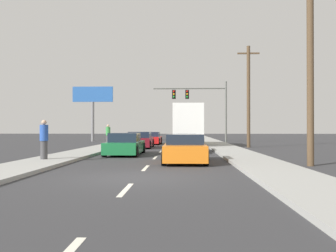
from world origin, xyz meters
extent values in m
plane|color=#333335|center=(0.00, 25.00, 0.00)|extent=(140.00, 140.00, 0.00)
cube|color=#9E9E99|center=(4.71, 20.00, 0.07)|extent=(2.32, 80.00, 0.14)
cube|color=#9E9E99|center=(-4.71, 20.00, 0.07)|extent=(2.32, 80.00, 0.14)
cube|color=silver|center=(0.00, -2.23, 0.00)|extent=(0.14, 2.00, 0.01)
cube|color=silver|center=(0.00, 2.77, 0.00)|extent=(0.14, 2.00, 0.01)
cube|color=silver|center=(0.00, 7.77, 0.00)|extent=(0.14, 2.00, 0.01)
cube|color=silver|center=(0.00, 12.77, 0.00)|extent=(0.14, 2.00, 0.01)
cube|color=silver|center=(0.00, 17.77, 0.00)|extent=(0.14, 2.00, 0.01)
cube|color=silver|center=(0.00, 22.77, 0.00)|extent=(0.14, 2.00, 0.01)
cube|color=silver|center=(0.00, 27.77, 0.00)|extent=(0.14, 2.00, 0.01)
cube|color=silver|center=(0.00, 32.77, 0.00)|extent=(0.14, 2.00, 0.01)
cube|color=silver|center=(0.00, 37.77, 0.00)|extent=(0.14, 2.00, 0.01)
cube|color=silver|center=(0.00, 42.77, 0.00)|extent=(0.14, 2.00, 0.01)
cube|color=silver|center=(0.00, 47.77, 0.00)|extent=(0.14, 2.00, 0.01)
cube|color=red|center=(-1.55, 23.86, 0.45)|extent=(1.81, 4.08, 0.63)
cube|color=#192333|center=(-1.55, 23.92, 0.99)|extent=(1.57, 2.04, 0.45)
cylinder|color=black|center=(-2.34, 25.35, 0.32)|extent=(0.23, 0.64, 0.64)
cylinder|color=black|center=(-0.72, 25.32, 0.32)|extent=(0.23, 0.64, 0.64)
cylinder|color=black|center=(-2.39, 22.40, 0.32)|extent=(0.23, 0.64, 0.64)
cylinder|color=black|center=(-0.77, 22.37, 0.32)|extent=(0.23, 0.64, 0.64)
cube|color=maroon|center=(-1.92, 17.47, 0.48)|extent=(1.89, 4.46, 0.69)
cube|color=#192333|center=(-1.91, 17.25, 1.06)|extent=(1.65, 2.28, 0.46)
cylinder|color=black|center=(-2.79, 19.14, 0.32)|extent=(0.22, 0.64, 0.64)
cylinder|color=black|center=(-1.06, 19.15, 0.32)|extent=(0.22, 0.64, 0.64)
cylinder|color=black|center=(-2.77, 15.78, 0.32)|extent=(0.22, 0.64, 0.64)
cylinder|color=black|center=(-1.04, 15.80, 0.32)|extent=(0.22, 0.64, 0.64)
cube|color=#196B38|center=(-1.91, 9.79, 0.46)|extent=(1.86, 4.69, 0.64)
cube|color=#192333|center=(-1.91, 9.58, 1.04)|extent=(1.63, 2.04, 0.52)
cylinder|color=black|center=(-2.76, 11.58, 0.32)|extent=(0.22, 0.64, 0.64)
cylinder|color=black|center=(-1.04, 11.57, 0.32)|extent=(0.22, 0.64, 0.64)
cylinder|color=black|center=(-2.78, 8.00, 0.32)|extent=(0.22, 0.64, 0.64)
cylinder|color=black|center=(-1.06, 7.99, 0.32)|extent=(0.22, 0.64, 0.64)
cube|color=white|center=(1.92, 19.41, 2.24)|extent=(2.43, 6.26, 2.59)
cube|color=red|center=(1.93, 16.30, 2.37)|extent=(2.17, 0.05, 0.36)
cube|color=yellow|center=(1.91, 23.59, 1.33)|extent=(2.32, 2.12, 2.06)
cylinder|color=black|center=(0.75, 23.59, 0.48)|extent=(0.30, 0.96, 0.96)
cylinder|color=black|center=(3.06, 23.59, 0.48)|extent=(0.30, 0.96, 0.96)
cylinder|color=black|center=(0.77, 18.15, 0.48)|extent=(0.30, 0.96, 0.96)
cylinder|color=black|center=(3.08, 18.16, 0.48)|extent=(0.30, 0.96, 0.96)
cube|color=tan|center=(1.55, 12.20, 0.42)|extent=(1.85, 4.47, 0.56)
cube|color=#192333|center=(1.55, 12.09, 0.96)|extent=(1.61, 2.31, 0.51)
cylinder|color=black|center=(0.73, 13.88, 0.32)|extent=(0.23, 0.64, 0.64)
cylinder|color=black|center=(2.41, 13.86, 0.32)|extent=(0.23, 0.64, 0.64)
cylinder|color=black|center=(0.69, 10.53, 0.32)|extent=(0.23, 0.64, 0.64)
cylinder|color=black|center=(2.37, 10.51, 0.32)|extent=(0.23, 0.64, 0.64)
cube|color=orange|center=(1.56, 5.22, 0.49)|extent=(1.88, 4.20, 0.70)
cube|color=#192333|center=(1.56, 5.10, 1.07)|extent=(1.64, 1.86, 0.45)
cylinder|color=black|center=(0.70, 6.77, 0.32)|extent=(0.22, 0.64, 0.64)
cylinder|color=black|center=(2.44, 6.76, 0.32)|extent=(0.22, 0.64, 0.64)
cylinder|color=black|center=(0.68, 3.67, 0.32)|extent=(0.22, 0.64, 0.64)
cylinder|color=black|center=(2.42, 3.67, 0.32)|extent=(0.22, 0.64, 0.64)
cylinder|color=#595B56|center=(6.22, 27.96, 3.35)|extent=(0.20, 0.20, 6.70)
cylinder|color=#595B56|center=(2.27, 27.96, 5.93)|extent=(7.91, 0.14, 0.14)
cube|color=black|center=(2.01, 27.96, 5.28)|extent=(0.40, 0.56, 0.95)
sphere|color=red|center=(2.01, 27.65, 5.58)|extent=(0.20, 0.20, 0.20)
sphere|color=orange|center=(2.01, 27.65, 5.28)|extent=(0.20, 0.20, 0.20)
sphere|color=green|center=(2.01, 27.65, 4.98)|extent=(0.20, 0.20, 0.20)
cube|color=black|center=(0.56, 27.96, 5.28)|extent=(0.40, 0.56, 0.95)
sphere|color=red|center=(0.56, 27.65, 5.58)|extent=(0.20, 0.20, 0.20)
sphere|color=orange|center=(0.56, 27.65, 5.28)|extent=(0.20, 0.20, 0.20)
sphere|color=green|center=(0.56, 27.65, 4.98)|extent=(0.20, 0.20, 0.20)
cylinder|color=brown|center=(6.74, 3.77, 4.03)|extent=(0.28, 0.28, 8.07)
cylinder|color=brown|center=(6.88, 18.34, 4.16)|extent=(0.28, 0.28, 8.32)
cube|color=brown|center=(6.88, 18.34, 7.72)|extent=(1.80, 0.12, 0.12)
cylinder|color=slate|center=(-9.30, 31.51, 2.38)|extent=(0.36, 0.36, 4.77)
cube|color=#2659A5|center=(-9.30, 31.51, 5.68)|extent=(4.87, 0.20, 1.83)
cylinder|color=#3F3F42|center=(-4.94, 5.05, 0.56)|extent=(0.32, 0.32, 0.84)
cylinder|color=#264CA5|center=(-4.94, 5.05, 1.35)|extent=(0.38, 0.38, 0.74)
sphere|color=tan|center=(-4.94, 5.05, 1.84)|extent=(0.23, 0.23, 0.23)
cylinder|color=#3F3F42|center=(-4.92, 19.34, 0.55)|extent=(0.32, 0.32, 0.82)
cylinder|color=#338C3F|center=(-4.92, 19.34, 1.32)|extent=(0.38, 0.38, 0.72)
sphere|color=tan|center=(-4.92, 19.34, 1.79)|extent=(0.22, 0.22, 0.22)
camera|label=1|loc=(1.42, -11.28, 1.55)|focal=38.41mm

